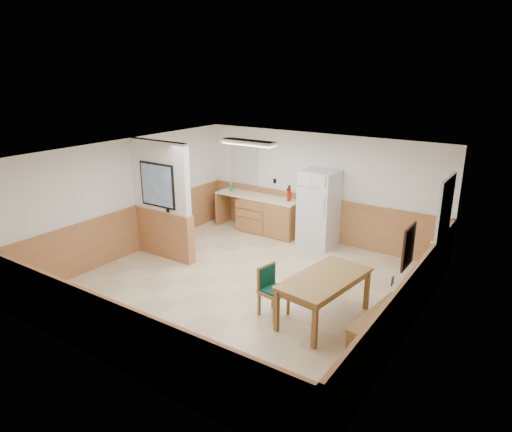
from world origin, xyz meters
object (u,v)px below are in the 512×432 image
Objects in this scene: refrigerator at (319,209)px; dining_table at (325,282)px; dining_chair at (270,286)px; fire_extinguisher at (289,194)px; dining_bench at (379,319)px; soap_bottle at (231,187)px.

dining_table is (1.55, -2.90, -0.22)m from refrigerator.
fire_extinguisher is at bearing 125.48° from dining_chair.
dining_table is at bearing 31.21° from dining_chair.
dining_chair is at bearing -151.39° from dining_table.
dining_chair is at bearing -83.19° from fire_extinguisher.
refrigerator is 4.57× the size of fire_extinguisher.
dining_table reaches higher than dining_bench.
dining_bench is at bearing 3.46° from dining_table.
soap_bottle is at bearing 162.56° from fire_extinguisher.
dining_chair is 2.23× the size of fire_extinguisher.
refrigerator is 3.91m from dining_bench.
dining_chair reaches higher than dining_bench.
fire_extinguisher is 1.90× the size of soap_bottle.
fire_extinguisher is (-1.54, 3.28, 0.57)m from dining_chair.
dining_table is 2.05× the size of dining_chair.
dining_bench is at bearing -47.46° from refrigerator.
dining_table is at bearing -69.88° from fire_extinguisher.
refrigerator is at bearing -23.25° from fire_extinguisher.
soap_bottle is (-3.21, 3.25, 0.50)m from dining_chair.
dining_bench is 1.75× the size of dining_chair.
dining_chair is at bearing -45.34° from soap_bottle.
dining_table is at bearing -59.27° from refrigerator.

